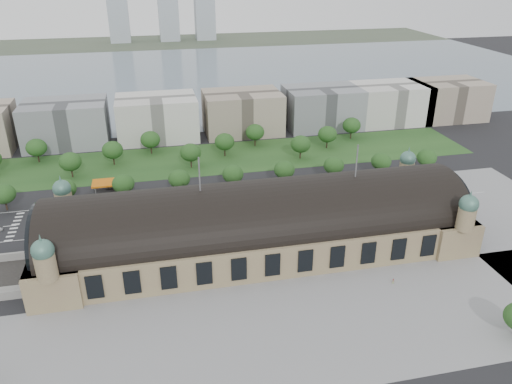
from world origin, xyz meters
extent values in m
plane|color=black|center=(0.00, 0.00, 0.00)|extent=(900.00, 900.00, 0.00)
cube|color=#91835A|center=(0.00, 0.00, 6.00)|extent=(150.00, 40.00, 12.00)
cube|color=#91835A|center=(-67.00, 0.00, 6.00)|extent=(16.00, 43.00, 12.00)
cube|color=#91835A|center=(67.00, 0.00, 6.00)|extent=(16.00, 43.00, 12.00)
cylinder|color=black|center=(0.00, 0.00, 12.00)|extent=(144.00, 37.60, 37.60)
cylinder|color=black|center=(-73.00, 0.00, 14.00)|extent=(1.20, 32.00, 32.00)
cylinder|color=black|center=(73.00, 0.00, 14.00)|extent=(1.20, 32.00, 32.00)
cylinder|color=#91835A|center=(-67.00, 21.00, 16.00)|extent=(6.00, 6.00, 8.00)
sphere|color=#477263|center=(-67.00, 21.00, 21.50)|extent=(6.40, 6.40, 6.40)
cone|color=#477263|center=(-67.00, 21.00, 25.50)|extent=(1.00, 1.00, 2.50)
cylinder|color=#91835A|center=(67.00, 21.00, 16.00)|extent=(6.00, 6.00, 8.00)
sphere|color=#477263|center=(67.00, 21.00, 21.50)|extent=(6.40, 6.40, 6.40)
cone|color=#477263|center=(67.00, 21.00, 25.50)|extent=(1.00, 1.00, 2.50)
cylinder|color=#91835A|center=(-67.00, -21.00, 16.00)|extent=(6.00, 6.00, 8.00)
sphere|color=#477263|center=(-67.00, -21.00, 21.50)|extent=(6.40, 6.40, 6.40)
cone|color=#477263|center=(-67.00, -21.00, 25.50)|extent=(1.00, 1.00, 2.50)
cylinder|color=#91835A|center=(67.00, -21.00, 16.00)|extent=(6.00, 6.00, 8.00)
sphere|color=#477263|center=(67.00, -21.00, 21.50)|extent=(6.40, 6.40, 6.40)
cone|color=#477263|center=(67.00, -21.00, 25.50)|extent=(1.00, 1.00, 2.50)
cylinder|color=#59595B|center=(-20.00, 0.00, 31.50)|extent=(0.50, 0.50, 12.00)
cylinder|color=#59595B|center=(35.00, 0.00, 31.50)|extent=(0.50, 0.50, 12.00)
cube|color=gray|center=(10.00, -44.00, 0.00)|extent=(190.00, 48.00, 0.12)
cube|color=gray|center=(103.00, 0.00, 0.00)|extent=(56.00, 100.00, 0.12)
cube|color=black|center=(-20.00, 38.00, 0.00)|extent=(260.00, 26.00, 0.10)
cube|color=#22481C|center=(-15.00, 93.00, 0.00)|extent=(300.00, 45.00, 0.10)
cube|color=#D3660C|center=(-55.00, 62.00, 4.70)|extent=(14.00, 9.00, 0.70)
cube|color=#59595B|center=(-53.00, 68.00, 1.60)|extent=(7.00, 5.00, 3.20)
cylinder|color=#59595B|center=(-60.50, 65.20, 2.20)|extent=(0.50, 0.50, 4.40)
cylinder|color=#59595B|center=(-49.50, 65.20, 2.20)|extent=(0.50, 0.50, 4.40)
cylinder|color=#59595B|center=(-60.50, 58.80, 2.20)|extent=(0.50, 0.50, 4.40)
cylinder|color=#59595B|center=(-49.50, 58.80, 2.20)|extent=(0.50, 0.50, 4.40)
cube|color=slate|center=(0.00, 298.00, 0.00)|extent=(700.00, 320.00, 0.08)
cube|color=#44513D|center=(0.00, 498.00, 0.00)|extent=(700.00, 120.00, 0.14)
cube|color=#9EA8B2|center=(-60.00, 508.00, 40.00)|extent=(24.00, 24.00, 80.00)
cube|color=#9EA8B2|center=(0.00, 508.00, 42.50)|extent=(24.00, 24.00, 85.00)
cube|color=#9EA8B2|center=(45.00, 508.00, 37.50)|extent=(24.00, 24.00, 75.00)
cube|color=gray|center=(-80.00, 133.00, 12.00)|extent=(45.00, 32.00, 24.00)
cube|color=silver|center=(-30.00, 133.00, 12.00)|extent=(45.00, 32.00, 24.00)
cube|color=tan|center=(20.00, 133.00, 12.00)|extent=(45.00, 32.00, 24.00)
cube|color=gray|center=(70.00, 133.00, 12.00)|extent=(45.00, 32.00, 24.00)
cube|color=silver|center=(115.00, 133.00, 12.00)|extent=(45.00, 32.00, 24.00)
cube|color=tan|center=(155.00, 133.00, 12.00)|extent=(45.00, 32.00, 24.00)
cylinder|color=#2D2116|center=(-96.00, 53.00, 2.16)|extent=(0.70, 0.70, 4.32)
ellipsoid|color=#21491A|center=(-96.00, 53.00, 7.44)|extent=(9.60, 9.60, 8.16)
cylinder|color=#2D2116|center=(-72.00, 53.00, 2.16)|extent=(0.70, 0.70, 4.32)
ellipsoid|color=#21491A|center=(-72.00, 53.00, 7.44)|extent=(9.60, 9.60, 8.16)
cylinder|color=#2D2116|center=(-48.00, 53.00, 2.16)|extent=(0.70, 0.70, 4.32)
ellipsoid|color=#21491A|center=(-48.00, 53.00, 7.44)|extent=(9.60, 9.60, 8.16)
cylinder|color=#2D2116|center=(-24.00, 53.00, 2.16)|extent=(0.70, 0.70, 4.32)
ellipsoid|color=#21491A|center=(-24.00, 53.00, 7.44)|extent=(9.60, 9.60, 8.16)
cylinder|color=#2D2116|center=(0.00, 53.00, 2.16)|extent=(0.70, 0.70, 4.32)
ellipsoid|color=#21491A|center=(0.00, 53.00, 7.44)|extent=(9.60, 9.60, 8.16)
cylinder|color=#2D2116|center=(24.00, 53.00, 2.16)|extent=(0.70, 0.70, 4.32)
ellipsoid|color=#21491A|center=(24.00, 53.00, 7.44)|extent=(9.60, 9.60, 8.16)
cylinder|color=#2D2116|center=(48.00, 53.00, 2.16)|extent=(0.70, 0.70, 4.32)
ellipsoid|color=#21491A|center=(48.00, 53.00, 7.44)|extent=(9.60, 9.60, 8.16)
cylinder|color=#2D2116|center=(72.00, 53.00, 2.16)|extent=(0.70, 0.70, 4.32)
ellipsoid|color=#21491A|center=(72.00, 53.00, 7.44)|extent=(9.60, 9.60, 8.16)
cylinder|color=#2D2116|center=(96.00, 53.00, 2.16)|extent=(0.70, 0.70, 4.32)
ellipsoid|color=#21491A|center=(96.00, 53.00, 7.44)|extent=(9.60, 9.60, 8.16)
cylinder|color=#2D2116|center=(-92.00, 107.00, 2.34)|extent=(0.70, 0.70, 4.68)
ellipsoid|color=#21491A|center=(-92.00, 107.00, 8.06)|extent=(10.40, 10.40, 8.84)
cylinder|color=#2D2116|center=(-73.00, 83.00, 2.34)|extent=(0.70, 0.70, 4.68)
ellipsoid|color=#21491A|center=(-73.00, 83.00, 8.06)|extent=(10.40, 10.40, 8.84)
cylinder|color=#2D2116|center=(-54.00, 95.00, 2.34)|extent=(0.70, 0.70, 4.68)
ellipsoid|color=#21491A|center=(-54.00, 95.00, 8.06)|extent=(10.40, 10.40, 8.84)
cylinder|color=#2D2116|center=(-35.00, 107.00, 2.34)|extent=(0.70, 0.70, 4.68)
ellipsoid|color=#21491A|center=(-35.00, 107.00, 8.06)|extent=(10.40, 10.40, 8.84)
cylinder|color=#2D2116|center=(-16.00, 83.00, 2.34)|extent=(0.70, 0.70, 4.68)
ellipsoid|color=#21491A|center=(-16.00, 83.00, 8.06)|extent=(10.40, 10.40, 8.84)
cylinder|color=#2D2116|center=(3.00, 95.00, 2.34)|extent=(0.70, 0.70, 4.68)
ellipsoid|color=#21491A|center=(3.00, 95.00, 8.06)|extent=(10.40, 10.40, 8.84)
cylinder|color=#2D2116|center=(22.00, 107.00, 2.34)|extent=(0.70, 0.70, 4.68)
ellipsoid|color=#21491A|center=(22.00, 107.00, 8.06)|extent=(10.40, 10.40, 8.84)
cylinder|color=#2D2116|center=(41.00, 83.00, 2.34)|extent=(0.70, 0.70, 4.68)
ellipsoid|color=#21491A|center=(41.00, 83.00, 8.06)|extent=(10.40, 10.40, 8.84)
cylinder|color=#2D2116|center=(60.00, 95.00, 2.34)|extent=(0.70, 0.70, 4.68)
ellipsoid|color=#21491A|center=(60.00, 95.00, 8.06)|extent=(10.40, 10.40, 8.84)
cylinder|color=#2D2116|center=(79.00, 107.00, 2.34)|extent=(0.70, 0.70, 4.68)
ellipsoid|color=#21491A|center=(79.00, 107.00, 8.06)|extent=(10.40, 10.40, 8.84)
imported|color=black|center=(-76.33, 28.62, 0.68)|extent=(5.10, 2.80, 1.35)
imported|color=#1B1E4D|center=(19.80, 32.36, 0.79)|extent=(4.79, 2.21, 1.59)
imported|color=slate|center=(38.88, 39.65, 0.68)|extent=(4.24, 1.87, 1.35)
imported|color=silver|center=(59.57, 30.27, 0.65)|extent=(4.68, 2.17, 1.30)
imported|color=black|center=(-76.84, 21.00, 0.74)|extent=(4.69, 3.45, 1.47)
imported|color=maroon|center=(-61.88, 24.70, 0.64)|extent=(5.09, 3.73, 1.29)
imported|color=#171B41|center=(-57.01, 25.00, 0.64)|extent=(4.75, 3.21, 1.28)
imported|color=slate|center=(-39.98, 22.00, 0.72)|extent=(4.51, 3.61, 1.44)
imported|color=white|center=(-44.51, 25.00, 0.73)|extent=(4.48, 3.81, 1.45)
imported|color=gray|center=(-30.17, 25.00, 0.77)|extent=(5.97, 5.32, 1.54)
imported|color=black|center=(-18.00, 21.00, 0.77)|extent=(5.75, 3.99, 1.54)
imported|color=red|center=(-16.91, 27.00, 1.82)|extent=(13.22, 3.84, 3.64)
imported|color=silver|center=(-7.13, 27.00, 1.66)|extent=(11.92, 2.91, 3.31)
imported|color=silver|center=(20.31, 27.00, 1.70)|extent=(12.30, 3.17, 3.41)
imported|color=gray|center=(37.98, -29.67, 0.90)|extent=(0.90, 0.54, 1.79)
camera|label=1|loc=(-34.14, -150.40, 96.10)|focal=35.00mm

